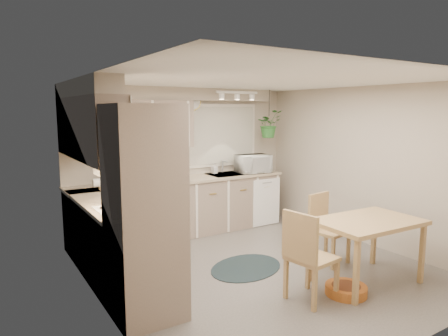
{
  "coord_description": "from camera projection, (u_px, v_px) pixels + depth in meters",
  "views": [
    {
      "loc": [
        -3.02,
        -3.95,
        2.04
      ],
      "look_at": [
        -0.19,
        0.55,
        1.27
      ],
      "focal_mm": 32.0,
      "sensor_mm": 36.0,
      "label": 1
    }
  ],
  "objects": [
    {
      "name": "chair_back",
      "position": [
        330.0,
        229.0,
        5.33
      ],
      "size": [
        0.49,
        0.49,
        0.93
      ],
      "primitive_type": "cube",
      "rotation": [
        0.0,
        0.0,
        3.29
      ],
      "color": "tan",
      "rests_on": "floor"
    },
    {
      "name": "microwave",
      "position": [
        253.0,
        162.0,
        7.06
      ],
      "size": [
        0.61,
        0.38,
        0.39
      ],
      "primitive_type": "imported",
      "rotation": [
        0.0,
        0.0,
        -0.11
      ],
      "color": "white",
      "rests_on": "counter_back"
    },
    {
      "name": "soffit_left",
      "position": [
        85.0,
        88.0,
        4.73
      ],
      "size": [
        0.3,
        2.0,
        0.2
      ],
      "primitive_type": "cube",
      "color": "#B1A592",
      "rests_on": "wall_left"
    },
    {
      "name": "window_blinds",
      "position": [
        220.0,
        135.0,
        7.07
      ],
      "size": [
        1.4,
        0.02,
        1.0
      ],
      "primitive_type": "cube",
      "color": "silver",
      "rests_on": "wall_back"
    },
    {
      "name": "wall_back",
      "position": [
        185.0,
        160.0,
        6.78
      ],
      "size": [
        4.0,
        0.04,
        2.4
      ],
      "primitive_type": "cube",
      "color": "#B1A592",
      "rests_on": "floor"
    },
    {
      "name": "window_frame",
      "position": [
        220.0,
        135.0,
        7.08
      ],
      "size": [
        1.5,
        0.02,
        1.1
      ],
      "primitive_type": "cube",
      "color": "silver",
      "rests_on": "wall_back"
    },
    {
      "name": "wall_clock",
      "position": [
        193.0,
        102.0,
        6.7
      ],
      "size": [
        0.3,
        0.03,
        0.3
      ],
      "primitive_type": "cylinder",
      "rotation": [
        1.57,
        0.0,
        0.0
      ],
      "color": "gold",
      "rests_on": "wall_back"
    },
    {
      "name": "coffee_maker",
      "position": [
        129.0,
        173.0,
        5.97
      ],
      "size": [
        0.23,
        0.26,
        0.33
      ],
      "primitive_type": "cube",
      "rotation": [
        0.0,
        0.0,
        0.19
      ],
      "color": "black",
      "rests_on": "counter_back"
    },
    {
      "name": "floor",
      "position": [
        258.0,
        268.0,
        5.2
      ],
      "size": [
        4.2,
        4.2,
        0.0
      ],
      "primitive_type": "plane",
      "color": "slate",
      "rests_on": "ground"
    },
    {
      "name": "soffit_back",
      "position": [
        177.0,
        94.0,
        6.39
      ],
      "size": [
        3.6,
        0.3,
        0.2
      ],
      "primitive_type": "cube",
      "color": "#B1A592",
      "rests_on": "wall_back"
    },
    {
      "name": "wall_right",
      "position": [
        364.0,
        166.0,
        6.08
      ],
      "size": [
        0.04,
        4.2,
        2.4
      ],
      "primitive_type": "cube",
      "color": "#B1A592",
      "rests_on": "floor"
    },
    {
      "name": "dining_table",
      "position": [
        366.0,
        251.0,
        4.73
      ],
      "size": [
        1.25,
        0.87,
        0.77
      ],
      "primitive_type": "cube",
      "rotation": [
        0.0,
        0.0,
        -0.04
      ],
      "color": "tan",
      "rests_on": "floor"
    },
    {
      "name": "wall_oven_face",
      "position": [
        175.0,
        209.0,
        4.02
      ],
      "size": [
        0.02,
        0.56,
        0.58
      ],
      "primitive_type": "cube",
      "color": "white",
      "rests_on": "oven_stack"
    },
    {
      "name": "track_light_bar",
      "position": [
        237.0,
        92.0,
        6.53
      ],
      "size": [
        0.8,
        0.04,
        0.04
      ],
      "primitive_type": "cube",
      "color": "white",
      "rests_on": "ceiling"
    },
    {
      "name": "base_cab_left",
      "position": [
        107.0,
        239.0,
        4.97
      ],
      "size": [
        0.6,
        1.85,
        0.9
      ],
      "primitive_type": "cube",
      "color": "gray",
      "rests_on": "floor"
    },
    {
      "name": "counter_back",
      "position": [
        182.0,
        180.0,
        6.46
      ],
      "size": [
        3.64,
        0.64,
        0.04
      ],
      "primitive_type": "cube",
      "color": "tan",
      "rests_on": "base_cab_back"
    },
    {
      "name": "soap_bottle",
      "position": [
        214.0,
        171.0,
        6.95
      ],
      "size": [
        0.11,
        0.2,
        0.09
      ],
      "primitive_type": "imported",
      "rotation": [
        0.0,
        0.0,
        0.15
      ],
      "color": "white",
      "rests_on": "counter_back"
    },
    {
      "name": "ceiling",
      "position": [
        261.0,
        80.0,
        4.85
      ],
      "size": [
        4.2,
        4.2,
        0.0
      ],
      "primitive_type": "plane",
      "color": "white",
      "rests_on": "wall_back"
    },
    {
      "name": "hanging_plant",
      "position": [
        269.0,
        127.0,
        7.16
      ],
      "size": [
        0.45,
        0.5,
        0.38
      ],
      "primitive_type": "imported",
      "rotation": [
        0.0,
        0.0,
        -0.01
      ],
      "color": "#2C6B2A",
      "rests_on": "ceiling"
    },
    {
      "name": "chair_left",
      "position": [
        312.0,
        255.0,
        4.28
      ],
      "size": [
        0.53,
        0.53,
        1.0
      ],
      "primitive_type": "cube",
      "rotation": [
        0.0,
        0.0,
        -1.44
      ],
      "color": "tan",
      "rests_on": "floor"
    },
    {
      "name": "upper_cab_back",
      "position": [
        130.0,
        125.0,
        6.02
      ],
      "size": [
        2.0,
        0.35,
        0.75
      ],
      "primitive_type": "cube",
      "color": "gray",
      "rests_on": "wall_back"
    },
    {
      "name": "base_cab_back",
      "position": [
        183.0,
        208.0,
        6.53
      ],
      "size": [
        3.6,
        0.6,
        0.9
      ],
      "primitive_type": "cube",
      "color": "gray",
      "rests_on": "floor"
    },
    {
      "name": "braided_rug",
      "position": [
        246.0,
        267.0,
        5.21
      ],
      "size": [
        1.25,
        1.08,
        0.01
      ],
      "primitive_type": "ellipsoid",
      "rotation": [
        0.0,
        0.0,
        0.3
      ],
      "color": "black",
      "rests_on": "floor"
    },
    {
      "name": "sink",
      "position": [
        229.0,
        176.0,
        6.94
      ],
      "size": [
        0.7,
        0.48,
        0.1
      ],
      "primitive_type": "cube",
      "color": "#ACB0B4",
      "rests_on": "counter_back"
    },
    {
      "name": "oven_stack",
      "position": [
        145.0,
        214.0,
        3.85
      ],
      "size": [
        0.65,
        0.65,
        2.1
      ],
      "primitive_type": "cube",
      "color": "gray",
      "rests_on": "floor"
    },
    {
      "name": "wall_left",
      "position": [
        99.0,
        195.0,
        3.97
      ],
      "size": [
        0.04,
        4.2,
        2.4
      ],
      "primitive_type": "cube",
      "color": "#B1A592",
      "rests_on": "floor"
    },
    {
      "name": "knife_block",
      "position": [
        170.0,
        172.0,
        6.39
      ],
      "size": [
        0.13,
        0.13,
        0.24
      ],
      "primitive_type": "cube",
      "rotation": [
        0.0,
        0.0,
        0.25
      ],
      "color": "tan",
      "rests_on": "counter_back"
    },
    {
      "name": "pet_bed",
      "position": [
        346.0,
        290.0,
        4.45
      ],
      "size": [
        0.58,
        0.58,
        0.11
      ],
      "primitive_type": "cylinder",
      "rotation": [
        0.0,
        0.0,
        0.32
      ],
      "color": "#BD6425",
      "rests_on": "floor"
    },
    {
      "name": "counter_left",
      "position": [
        107.0,
        202.0,
        4.9
      ],
      "size": [
        0.64,
        1.89,
        0.04
      ],
      "primitive_type": "cube",
      "color": "tan",
      "rests_on": "base_cab_left"
    },
    {
      "name": "upper_cab_left",
      "position": [
        89.0,
        128.0,
        4.81
      ],
      "size": [
        0.35,
        2.0,
        0.75
      ],
      "primitive_type": "cube",
      "color": "gray",
      "rests_on": "wall_left"
    },
    {
      "name": "cooktop",
      "position": [
        122.0,
        210.0,
        4.42
      ],
      "size": [
        0.52,
        0.58,
        0.02
      ],
      "primitive_type": "cube",
      "color": "white",
      "rests_on": "counter_left"
    },
    {
      "name": "wall_front",
      "position": [
        415.0,
        214.0,
        3.27
      ],
      "size": [
        4.0,
        0.04,
        2.4
      ],
      "primitive_type": "cube",
      "color": "#B1A592",
      "rests_on": "floor"
    },
    {
      "name": "dishwasher_front",
      "position": [
        266.0,
        202.0,
        7.07
      ],
      "size": [
        0.58,
        0.02,
        0.83
      ],
      "primitive_type": "cube",
      "color": "white",
      "rests_on": "base_cab_back"
    },
    {
      "name": "range_hood",
      "position": [
        119.0,
        169.0,
        4.35
      ],
      "size": [
        0.4,
        0.6,
        0.14
      ],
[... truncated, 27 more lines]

